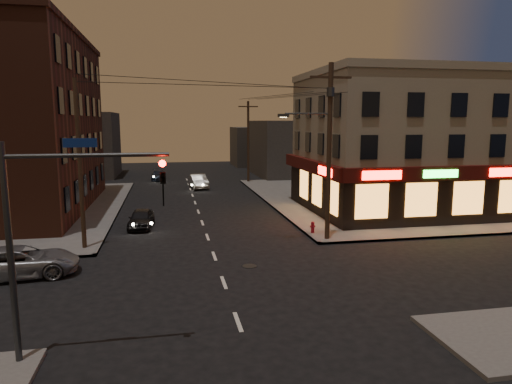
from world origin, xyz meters
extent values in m
plane|color=black|center=(0.00, 0.00, 0.00)|extent=(120.00, 120.00, 0.00)
cube|color=#514F4C|center=(18.00, 19.00, 0.07)|extent=(24.00, 28.00, 0.15)
cube|color=gray|center=(16.00, 13.50, 5.15)|extent=(15.00, 12.00, 10.00)
cube|color=gray|center=(16.00, 13.50, 10.40)|extent=(15.20, 12.20, 0.50)
cube|color=black|center=(16.00, 7.55, 1.85)|extent=(15.12, 0.25, 3.40)
cube|color=black|center=(8.55, 13.50, 1.85)|extent=(0.25, 12.12, 3.40)
cube|color=#3E0D0A|center=(16.00, 7.25, 3.65)|extent=(15.60, 0.50, 0.90)
cube|color=#3E0D0A|center=(8.25, 13.50, 3.65)|extent=(0.50, 12.60, 0.90)
cube|color=#FF140C|center=(10.70, 6.98, 3.65)|extent=(2.60, 0.06, 0.55)
cube|color=#FF140C|center=(19.50, 6.98, 3.65)|extent=(2.60, 0.06, 0.55)
cube|color=#26FF3F|center=(14.70, 6.98, 3.65)|extent=(2.40, 0.06, 0.50)
cube|color=#FF140C|center=(7.98, 9.70, 3.65)|extent=(0.06, 2.60, 0.55)
cube|color=orange|center=(15.40, 7.40, 1.95)|extent=(12.40, 0.08, 2.20)
cube|color=orange|center=(8.40, 12.50, 1.95)|extent=(0.08, 8.40, 2.20)
cube|color=#4E2619|center=(-14.50, 19.00, 6.65)|extent=(12.00, 20.00, 13.00)
cube|color=#3F3D3A|center=(14.00, 38.00, 3.50)|extent=(10.00, 12.00, 7.00)
cube|color=#3F3D3A|center=(-13.00, 42.00, 4.00)|extent=(9.00, 10.00, 8.00)
cube|color=#3F3D3A|center=(12.00, 52.00, 3.00)|extent=(8.00, 8.00, 6.00)
cylinder|color=#382619|center=(6.80, 5.80, 5.15)|extent=(0.28, 0.28, 10.00)
cube|color=#382619|center=(6.80, 5.80, 9.35)|extent=(2.40, 0.12, 0.12)
cylinder|color=#333538|center=(6.80, 5.80, 8.55)|extent=(0.44, 0.44, 0.50)
cylinder|color=#333538|center=(5.50, 5.80, 7.35)|extent=(2.60, 0.10, 0.10)
cube|color=#333538|center=(4.10, 5.80, 7.25)|extent=(0.60, 0.25, 0.18)
cube|color=#FFD88C|center=(4.10, 5.80, 7.15)|extent=(0.35, 0.15, 0.04)
cylinder|color=#382619|center=(6.80, 32.00, 4.65)|extent=(0.26, 0.26, 9.00)
cylinder|color=#382619|center=(-6.80, 6.50, 4.65)|extent=(0.24, 0.24, 9.00)
cylinder|color=#333538|center=(-6.60, -5.60, 3.20)|extent=(0.18, 0.18, 6.40)
cylinder|color=#333538|center=(-4.40, -5.60, 6.00)|extent=(4.40, 0.12, 0.12)
imported|color=black|center=(-2.40, -5.60, 5.50)|extent=(0.16, 0.20, 1.00)
sphere|color=#FF0C05|center=(-2.40, -5.72, 5.75)|extent=(0.20, 0.20, 0.20)
cube|color=navy|center=(-4.60, -5.60, 6.35)|extent=(0.90, 0.05, 0.25)
imported|color=gray|center=(-8.89, 2.51, 0.70)|extent=(5.29, 2.99, 1.40)
imported|color=black|center=(-4.04, 11.29, 0.62)|extent=(1.78, 3.76, 1.24)
imported|color=gray|center=(0.88, 28.62, 0.72)|extent=(1.99, 4.51, 1.44)
imported|color=#192233|center=(-3.29, 36.18, 0.59)|extent=(1.70, 4.09, 1.18)
cylinder|color=maroon|center=(6.40, 7.27, 0.43)|extent=(0.22, 0.22, 0.57)
sphere|color=maroon|center=(6.40, 7.27, 0.74)|extent=(0.23, 0.23, 0.23)
cylinder|color=maroon|center=(6.40, 7.27, 0.55)|extent=(0.31, 0.13, 0.11)
cylinder|color=maroon|center=(6.40, 7.27, 0.55)|extent=(0.13, 0.31, 0.11)
camera|label=1|loc=(-2.27, -18.87, 6.94)|focal=32.00mm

